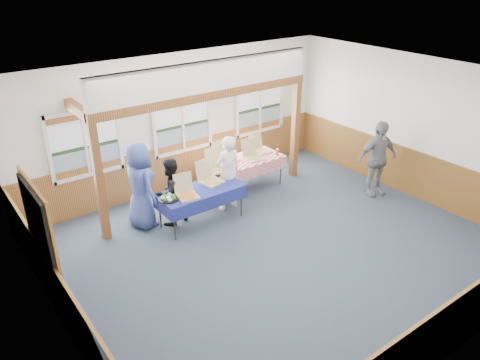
% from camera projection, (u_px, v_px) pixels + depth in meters
% --- Properties ---
extents(floor, '(8.00, 8.00, 0.00)m').
position_uv_depth(floor, '(277.00, 247.00, 9.02)').
color(floor, '#2C3648').
rests_on(floor, ground).
extents(ceiling, '(8.00, 8.00, 0.00)m').
position_uv_depth(ceiling, '(284.00, 83.00, 7.64)').
color(ceiling, white).
rests_on(ceiling, wall_back).
extents(wall_back, '(8.00, 0.00, 8.00)m').
position_uv_depth(wall_back, '(181.00, 122.00, 10.86)').
color(wall_back, silver).
rests_on(wall_back, floor).
extents(wall_front, '(8.00, 0.00, 8.00)m').
position_uv_depth(wall_front, '(466.00, 266.00, 5.79)').
color(wall_front, silver).
rests_on(wall_front, floor).
extents(wall_left, '(0.00, 8.00, 8.00)m').
position_uv_depth(wall_left, '(52.00, 247.00, 6.18)').
color(wall_left, silver).
rests_on(wall_left, floor).
extents(wall_right, '(0.00, 8.00, 8.00)m').
position_uv_depth(wall_right, '(415.00, 128.00, 10.48)').
color(wall_right, silver).
rests_on(wall_right, floor).
extents(wainscot_back, '(7.98, 0.05, 1.10)m').
position_uv_depth(wainscot_back, '(184.00, 164.00, 11.30)').
color(wainscot_back, brown).
rests_on(wainscot_back, floor).
extents(wainscot_front, '(7.98, 0.05, 1.10)m').
position_uv_depth(wainscot_front, '(448.00, 330.00, 6.26)').
color(wainscot_front, brown).
rests_on(wainscot_front, floor).
extents(wainscot_left, '(0.05, 6.98, 1.10)m').
position_uv_depth(wainscot_left, '(66.00, 308.00, 6.64)').
color(wainscot_left, brown).
rests_on(wainscot_left, floor).
extents(wainscot_right, '(0.05, 6.98, 1.10)m').
position_uv_depth(wainscot_right, '(407.00, 171.00, 10.92)').
color(wainscot_right, brown).
rests_on(wainscot_right, floor).
extents(cased_opening, '(0.06, 1.30, 2.10)m').
position_uv_depth(cased_opening, '(43.00, 250.00, 7.09)').
color(cased_opening, '#2E2E2E').
rests_on(cased_opening, wall_left).
extents(window_left, '(1.56, 0.10, 1.46)m').
position_uv_depth(window_left, '(85.00, 140.00, 9.56)').
color(window_left, white).
rests_on(window_left, wall_back).
extents(window_mid, '(1.56, 0.10, 1.46)m').
position_uv_depth(window_mid, '(182.00, 119.00, 10.80)').
color(window_mid, white).
rests_on(window_mid, wall_back).
extents(window_right, '(1.56, 0.10, 1.46)m').
position_uv_depth(window_right, '(260.00, 102.00, 12.03)').
color(window_right, white).
rests_on(window_right, wall_back).
extents(post_left, '(0.15, 0.15, 2.40)m').
position_uv_depth(post_left, '(100.00, 183.00, 8.82)').
color(post_left, '#632E16').
rests_on(post_left, floor).
extents(post_right, '(0.15, 0.15, 2.40)m').
position_uv_depth(post_right, '(295.00, 131.00, 11.51)').
color(post_right, '#632E16').
rests_on(post_right, floor).
extents(cross_beam, '(5.15, 0.18, 0.18)m').
position_uv_depth(cross_beam, '(209.00, 95.00, 9.61)').
color(cross_beam, '#632E16').
rests_on(cross_beam, post_left).
extents(table_left, '(1.90, 1.07, 0.76)m').
position_uv_depth(table_left, '(201.00, 192.00, 9.61)').
color(table_left, '#2E2E2E').
rests_on(table_left, floor).
extents(table_right, '(2.16, 1.52, 0.76)m').
position_uv_depth(table_right, '(243.00, 162.00, 10.99)').
color(table_right, '#2E2E2E').
rests_on(table_right, floor).
extents(pizza_box_a, '(0.46, 0.53, 0.43)m').
position_uv_depth(pizza_box_a, '(187.00, 194.00, 9.27)').
color(pizza_box_a, tan).
rests_on(pizza_box_a, table_left).
extents(pizza_box_b, '(0.50, 0.57, 0.45)m').
position_uv_depth(pizza_box_b, '(210.00, 179.00, 9.86)').
color(pizza_box_b, tan).
rests_on(pizza_box_b, table_left).
extents(pizza_box_c, '(0.44, 0.53, 0.45)m').
position_uv_depth(pizza_box_c, '(219.00, 166.00, 10.47)').
color(pizza_box_c, tan).
rests_on(pizza_box_c, table_right).
extents(pizza_box_d, '(0.49, 0.56, 0.45)m').
position_uv_depth(pizza_box_d, '(226.00, 158.00, 10.89)').
color(pizza_box_d, tan).
rests_on(pizza_box_d, table_right).
extents(pizza_box_e, '(0.44, 0.52, 0.44)m').
position_uv_depth(pizza_box_e, '(253.00, 156.00, 11.02)').
color(pizza_box_e, tan).
rests_on(pizza_box_e, table_right).
extents(pizza_box_f, '(0.40, 0.48, 0.42)m').
position_uv_depth(pizza_box_f, '(261.00, 149.00, 11.39)').
color(pizza_box_f, tan).
rests_on(pizza_box_f, table_right).
extents(veggie_tray, '(0.40, 0.40, 0.09)m').
position_uv_depth(veggie_tray, '(168.00, 198.00, 9.17)').
color(veggie_tray, black).
rests_on(veggie_tray, table_left).
extents(drink_glass, '(0.07, 0.07, 0.15)m').
position_uv_depth(drink_glass, '(277.00, 152.00, 11.21)').
color(drink_glass, '#975B19').
rests_on(drink_glass, table_right).
extents(woman_white, '(0.62, 0.41, 1.69)m').
position_uv_depth(woman_white, '(228.00, 173.00, 10.09)').
color(woman_white, silver).
rests_on(woman_white, floor).
extents(woman_black, '(0.80, 0.68, 1.45)m').
position_uv_depth(woman_black, '(170.00, 192.00, 9.56)').
color(woman_black, black).
rests_on(woman_black, floor).
extents(man_blue, '(0.64, 0.93, 1.82)m').
position_uv_depth(man_blue, '(140.00, 185.00, 9.40)').
color(man_blue, '#3D4D9A').
rests_on(man_blue, floor).
extents(person_grey, '(1.12, 0.67, 1.79)m').
position_uv_depth(person_grey, '(377.00, 159.00, 10.69)').
color(person_grey, gray).
rests_on(person_grey, floor).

